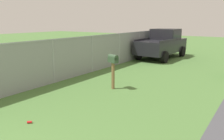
% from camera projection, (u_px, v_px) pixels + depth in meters
% --- Properties ---
extents(mailbox, '(0.34, 0.50, 1.39)m').
position_uv_depth(mailbox, '(113.00, 62.00, 8.81)').
color(mailbox, brown).
rests_on(mailbox, ground).
extents(pickup_truck, '(5.02, 2.34, 2.09)m').
position_uv_depth(pickup_truck, '(163.00, 43.00, 16.32)').
color(pickup_truck, black).
rests_on(pickup_truck, ground).
extents(fence_section, '(18.59, 0.07, 1.92)m').
position_uv_depth(fence_section, '(107.00, 50.00, 12.88)').
color(fence_section, '#9EA3A8').
rests_on(fence_section, ground).
extents(litter_can_midfield_b, '(0.13, 0.14, 0.07)m').
position_uv_depth(litter_can_midfield_b, '(30.00, 122.00, 6.01)').
color(litter_can_midfield_b, red).
rests_on(litter_can_midfield_b, ground).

